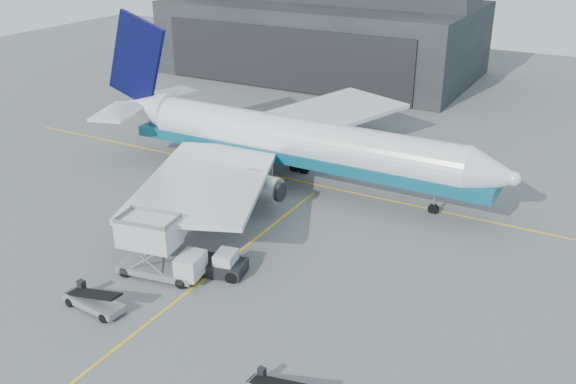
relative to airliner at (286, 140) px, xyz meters
The scene contains 8 objects.
ground 20.20m from the airliner, 78.50° to the right, with size 200.00×200.00×0.00m, color #565659.
taxi_lines 8.93m from the airliner, 59.35° to the right, with size 80.00×42.12×0.02m.
hangar 49.36m from the airliner, 111.60° to the left, with size 50.00×28.30×28.00m.
airliner is the anchor object (origin of this frame).
catering_truck 21.19m from the airliner, 88.57° to the right, with size 7.09×3.57×4.66m.
pushback_tug 19.43m from the airliner, 76.37° to the right, with size 4.58×3.21×1.94m.
belt_loader_a 27.18m from the airliner, 91.18° to the right, with size 5.17×2.11×1.95m.
traffic_cone 18.12m from the airliner, 88.50° to the right, with size 0.40×0.40×0.58m.
Camera 1 is at (26.06, -34.44, 25.95)m, focal length 40.00 mm.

